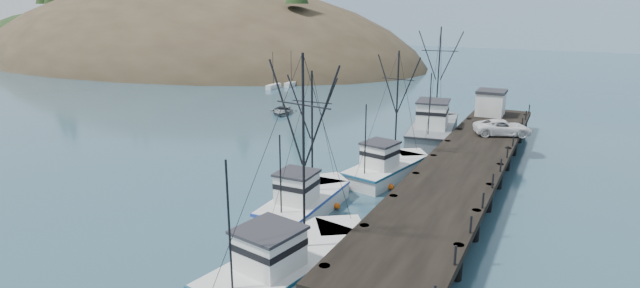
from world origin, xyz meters
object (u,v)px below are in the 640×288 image
(motorboat, at_px, (282,114))
(pier, at_px, (466,163))
(trawler_mid, at_px, (307,200))
(pier_shed, at_px, (491,102))
(trawler_near, at_px, (291,261))
(work_vessel, at_px, (434,129))
(trawler_far, at_px, (388,167))
(pickup_truck, at_px, (503,128))

(motorboat, bearing_deg, pier, -52.99)
(trawler_mid, height_order, pier_shed, trawler_mid)
(pier, xyz_separation_m, motorboat, (-26.82, 16.14, -1.69))
(pier, height_order, pier_shed, pier_shed)
(pier, xyz_separation_m, trawler_mid, (-8.62, -10.65, -0.87))
(trawler_near, bearing_deg, work_vessel, 90.64)
(trawler_mid, relative_size, trawler_far, 0.94)
(pier, bearing_deg, trawler_mid, -128.97)
(trawler_mid, distance_m, pickup_truck, 22.50)
(pier, distance_m, motorboat, 31.35)
(pier, distance_m, pier_shed, 18.11)
(trawler_mid, height_order, trawler_far, trawler_far)
(trawler_near, height_order, pier_shed, trawler_near)
(trawler_far, height_order, motorboat, trawler_far)
(pickup_truck, relative_size, motorboat, 1.00)
(trawler_mid, relative_size, pier_shed, 3.12)
(work_vessel, bearing_deg, trawler_mid, -97.49)
(trawler_far, bearing_deg, pier_shed, 75.38)
(trawler_near, relative_size, work_vessel, 0.84)
(work_vessel, xyz_separation_m, motorboat, (-21.19, 4.14, -1.23))
(pier, xyz_separation_m, work_vessel, (-5.64, 12.00, -0.46))
(pier, xyz_separation_m, trawler_near, (-5.30, -18.48, -0.87))
(trawler_near, height_order, trawler_mid, trawler_near)
(trawler_mid, xyz_separation_m, trawler_far, (2.65, 9.39, 0.00))
(trawler_near, relative_size, trawler_mid, 1.20)
(pier, height_order, trawler_far, trawler_far)
(pier, xyz_separation_m, pickup_truck, (1.50, 9.36, 1.04))
(pier_shed, relative_size, motorboat, 0.61)
(motorboat, bearing_deg, trawler_near, -80.09)
(trawler_mid, distance_m, trawler_far, 9.76)
(pier, distance_m, trawler_near, 19.25)
(trawler_far, bearing_deg, work_vessel, 88.58)
(pier, relative_size, work_vessel, 3.10)
(trawler_mid, xyz_separation_m, work_vessel, (2.98, 22.65, 0.41))
(trawler_far, xyz_separation_m, pier_shed, (5.02, 19.26, 2.60))
(pier_shed, bearing_deg, work_vessel, -128.05)
(trawler_near, relative_size, motorboat, 2.27)
(pier, relative_size, pier_shed, 13.75)
(pier_shed, bearing_deg, motorboat, -175.88)
(pier_shed, xyz_separation_m, pickup_truck, (2.44, -8.64, -0.69))
(trawler_near, xyz_separation_m, pickup_truck, (6.79, 27.84, 1.91))
(pier, height_order, motorboat, pier)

